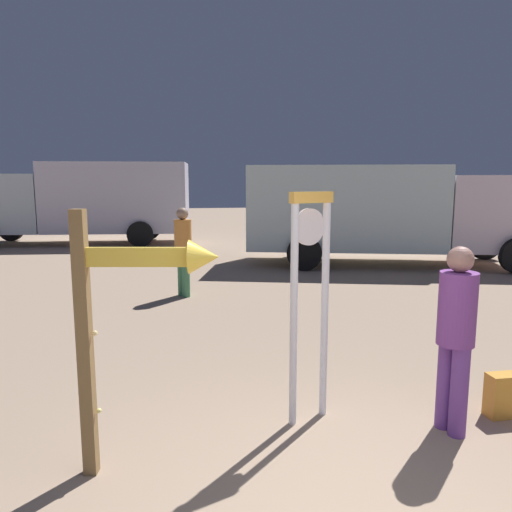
{
  "coord_description": "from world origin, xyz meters",
  "views": [
    {
      "loc": [
        -1.14,
        -2.47,
        2.24
      ],
      "look_at": [
        0.04,
        4.2,
        1.2
      ],
      "focal_mm": 33.8,
      "sensor_mm": 36.0,
      "label": 1
    }
  ],
  "objects_px": {
    "person_near_clock": "(456,331)",
    "person_distant": "(183,247)",
    "box_truck_far": "(94,199)",
    "box_truck_near": "(374,210)",
    "backpack": "(502,395)",
    "standing_clock": "(310,286)",
    "arrow_sign": "(133,303)"
  },
  "relations": [
    {
      "from": "person_near_clock",
      "to": "person_distant",
      "type": "bearing_deg",
      "value": 111.24
    },
    {
      "from": "person_distant",
      "to": "box_truck_far",
      "type": "relative_size",
      "value": 0.24
    },
    {
      "from": "box_truck_far",
      "to": "box_truck_near",
      "type": "bearing_deg",
      "value": -36.26
    },
    {
      "from": "backpack",
      "to": "box_truck_near",
      "type": "bearing_deg",
      "value": 74.43
    },
    {
      "from": "backpack",
      "to": "person_distant",
      "type": "relative_size",
      "value": 0.24
    },
    {
      "from": "backpack",
      "to": "standing_clock",
      "type": "bearing_deg",
      "value": 171.4
    },
    {
      "from": "arrow_sign",
      "to": "backpack",
      "type": "relative_size",
      "value": 4.82
    },
    {
      "from": "arrow_sign",
      "to": "person_near_clock",
      "type": "bearing_deg",
      "value": 3.37
    },
    {
      "from": "standing_clock",
      "to": "arrow_sign",
      "type": "relative_size",
      "value": 1.05
    },
    {
      "from": "arrow_sign",
      "to": "backpack",
      "type": "height_order",
      "value": "arrow_sign"
    },
    {
      "from": "backpack",
      "to": "box_truck_near",
      "type": "distance_m",
      "value": 8.9
    },
    {
      "from": "box_truck_near",
      "to": "backpack",
      "type": "bearing_deg",
      "value": -105.57
    },
    {
      "from": "box_truck_near",
      "to": "standing_clock",
      "type": "bearing_deg",
      "value": -117.22
    },
    {
      "from": "person_distant",
      "to": "box_truck_near",
      "type": "bearing_deg",
      "value": 29.15
    },
    {
      "from": "person_near_clock",
      "to": "box_truck_near",
      "type": "bearing_deg",
      "value": 70.82
    },
    {
      "from": "person_near_clock",
      "to": "box_truck_far",
      "type": "xyz_separation_m",
      "value": [
        -5.22,
        14.69,
        0.67
      ]
    },
    {
      "from": "backpack",
      "to": "box_truck_far",
      "type": "relative_size",
      "value": 0.06
    },
    {
      "from": "person_distant",
      "to": "box_truck_near",
      "type": "relative_size",
      "value": 0.23
    },
    {
      "from": "arrow_sign",
      "to": "person_near_clock",
      "type": "height_order",
      "value": "arrow_sign"
    },
    {
      "from": "standing_clock",
      "to": "backpack",
      "type": "bearing_deg",
      "value": -8.6
    },
    {
      "from": "arrow_sign",
      "to": "box_truck_near",
      "type": "distance_m",
      "value": 10.53
    },
    {
      "from": "person_near_clock",
      "to": "backpack",
      "type": "bearing_deg",
      "value": 15.3
    },
    {
      "from": "arrow_sign",
      "to": "box_truck_far",
      "type": "height_order",
      "value": "box_truck_far"
    },
    {
      "from": "box_truck_far",
      "to": "backpack",
      "type": "bearing_deg",
      "value": -68.0
    },
    {
      "from": "standing_clock",
      "to": "box_truck_near",
      "type": "bearing_deg",
      "value": 62.78
    },
    {
      "from": "arrow_sign",
      "to": "person_distant",
      "type": "height_order",
      "value": "arrow_sign"
    },
    {
      "from": "person_near_clock",
      "to": "box_truck_near",
      "type": "height_order",
      "value": "box_truck_near"
    },
    {
      "from": "standing_clock",
      "to": "arrow_sign",
      "type": "xyz_separation_m",
      "value": [
        -1.53,
        -0.62,
        0.07
      ]
    },
    {
      "from": "standing_clock",
      "to": "person_near_clock",
      "type": "distance_m",
      "value": 1.34
    },
    {
      "from": "box_truck_far",
      "to": "arrow_sign",
      "type": "bearing_deg",
      "value": -80.53
    },
    {
      "from": "standing_clock",
      "to": "person_near_clock",
      "type": "relative_size",
      "value": 1.27
    },
    {
      "from": "person_near_clock",
      "to": "standing_clock",
      "type": "bearing_deg",
      "value": 159.24
    }
  ]
}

